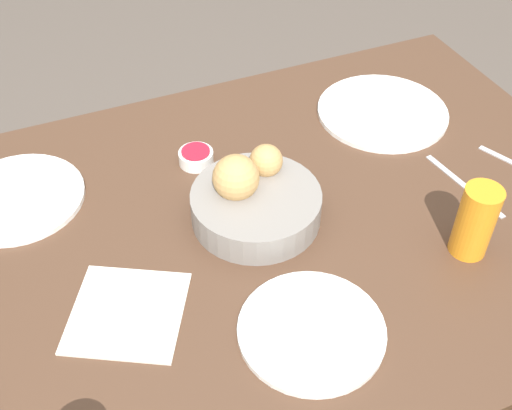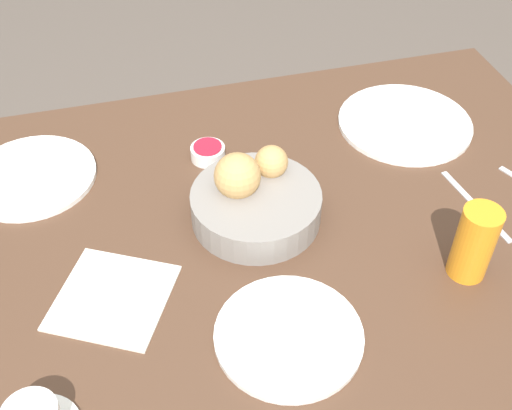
{
  "view_description": "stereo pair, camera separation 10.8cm",
  "coord_description": "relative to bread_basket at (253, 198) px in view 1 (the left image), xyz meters",
  "views": [
    {
      "loc": [
        0.28,
        0.7,
        1.49
      ],
      "look_at": [
        -0.02,
        -0.02,
        0.74
      ],
      "focal_mm": 45.0,
      "sensor_mm": 36.0,
      "label": 1
    },
    {
      "loc": [
        0.18,
        0.74,
        1.49
      ],
      "look_at": [
        -0.02,
        -0.02,
        0.74
      ],
      "focal_mm": 45.0,
      "sensor_mm": 36.0,
      "label": 2
    }
  ],
  "objects": [
    {
      "name": "juice_glass",
      "position": [
        -0.29,
        0.21,
        0.02
      ],
      "size": [
        0.06,
        0.06,
        0.13
      ],
      "color": "orange",
      "rests_on": "dining_table"
    },
    {
      "name": "jam_bowl_berry",
      "position": [
        0.04,
        -0.17,
        -0.03
      ],
      "size": [
        0.07,
        0.07,
        0.03
      ],
      "color": "white",
      "rests_on": "dining_table"
    },
    {
      "name": "napkin",
      "position": [
        0.25,
        0.12,
        -0.04
      ],
      "size": [
        0.22,
        0.22,
        0.0
      ],
      "color": "silver",
      "rests_on": "dining_table"
    },
    {
      "name": "plate_near_right",
      "position": [
        0.37,
        -0.2,
        -0.04
      ],
      "size": [
        0.23,
        0.23,
        0.01
      ],
      "color": "white",
      "rests_on": "dining_table"
    },
    {
      "name": "plate_near_left",
      "position": [
        -0.36,
        -0.17,
        -0.04
      ],
      "size": [
        0.27,
        0.27,
        0.01
      ],
      "color": "white",
      "rests_on": "dining_table"
    },
    {
      "name": "dining_table",
      "position": [
        0.02,
        0.03,
        -0.13
      ],
      "size": [
        1.35,
        0.88,
        0.71
      ],
      "color": "#4C3323",
      "rests_on": "ground_plane"
    },
    {
      "name": "bread_basket",
      "position": [
        0.0,
        0.0,
        0.0
      ],
      "size": [
        0.22,
        0.22,
        0.12
      ],
      "color": "gray",
      "rests_on": "dining_table"
    },
    {
      "name": "plate_far_center",
      "position": [
        0.02,
        0.26,
        -0.04
      ],
      "size": [
        0.22,
        0.22,
        0.01
      ],
      "color": "white",
      "rests_on": "dining_table"
    },
    {
      "name": "knife_silver",
      "position": [
        -0.38,
        0.08,
        -0.04
      ],
      "size": [
        0.04,
        0.19,
        0.0
      ],
      "color": "#B7B7BC",
      "rests_on": "dining_table"
    }
  ]
}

